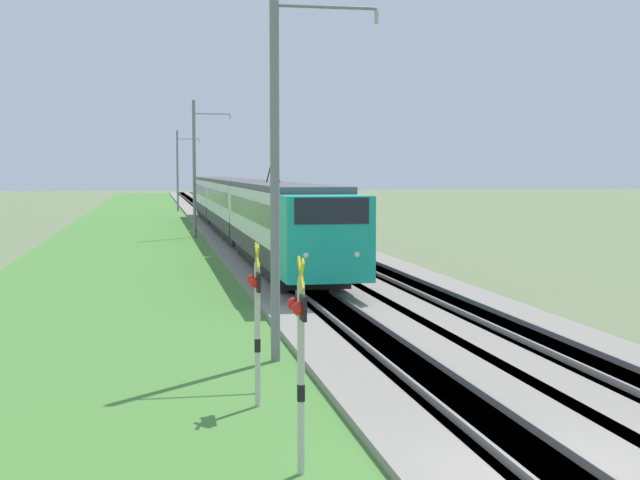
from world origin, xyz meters
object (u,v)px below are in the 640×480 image
at_px(crossing_signal_near, 300,346).
at_px(catenary_mast_near, 277,162).
at_px(catenary_mast_mid, 195,168).
at_px(catenary_mast_far, 178,170).
at_px(crossing_signal_aux, 257,310).
at_px(passenger_train, 239,204).

bearing_deg(crossing_signal_near, catenary_mast_near, -95.59).
relative_size(catenary_mast_mid, catenary_mast_far, 1.03).
bearing_deg(crossing_signal_aux, catenary_mast_near, -103.55).
distance_m(passenger_train, crossing_signal_near, 45.53).
xyz_separation_m(crossing_signal_aux, catenary_mast_mid, (43.62, -0.95, 2.82)).
xyz_separation_m(crossing_signal_aux, catenary_mast_near, (3.95, -0.95, 2.80)).
bearing_deg(crossing_signal_near, catenary_mast_far, -90.50).
distance_m(crossing_signal_near, crossing_signal_aux, 3.88).
distance_m(passenger_train, catenary_mast_far, 41.91).
height_order(crossing_signal_near, catenary_mast_far, catenary_mast_far).
xyz_separation_m(crossing_signal_aux, catenary_mast_far, (83.28, -0.95, 2.69)).
bearing_deg(crossing_signal_near, crossing_signal_aux, -87.27).
height_order(passenger_train, catenary_mast_far, catenary_mast_far).
xyz_separation_m(crossing_signal_near, crossing_signal_aux, (3.88, 0.19, -0.07)).
height_order(catenary_mast_near, catenary_mast_far, catenary_mast_near).
relative_size(catenary_mast_near, catenary_mast_far, 1.02).
xyz_separation_m(passenger_train, crossing_signal_near, (-45.40, 3.45, -0.37)).
distance_m(catenary_mast_near, catenary_mast_far, 79.33).
height_order(catenary_mast_near, catenary_mast_mid, catenary_mast_mid).
bearing_deg(catenary_mast_near, passenger_train, -4.09).
relative_size(passenger_train, crossing_signal_near, 18.27).
xyz_separation_m(passenger_train, catenary_mast_near, (-37.57, 2.69, 2.36)).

